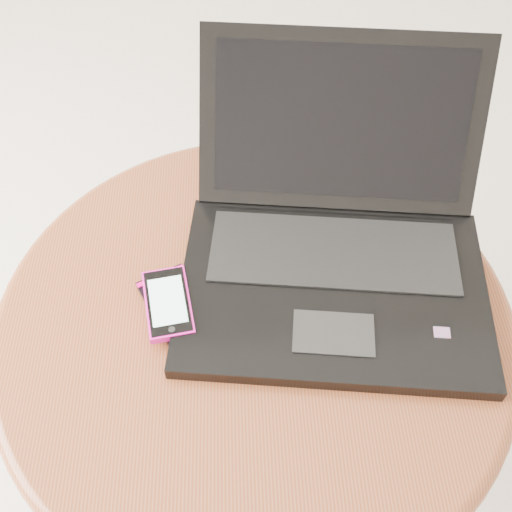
{
  "coord_description": "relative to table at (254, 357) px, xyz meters",
  "views": [
    {
      "loc": [
        -0.08,
        -0.41,
        1.2
      ],
      "look_at": [
        -0.06,
        0.07,
        0.59
      ],
      "focal_mm": 44.09,
      "sensor_mm": 36.0,
      "label": 1
    }
  ],
  "objects": [
    {
      "name": "table",
      "position": [
        0.0,
        0.0,
        0.0
      ],
      "size": [
        0.67,
        0.67,
        0.53
      ],
      "color": "brown",
      "rests_on": "ground"
    },
    {
      "name": "laptop",
      "position": [
        0.11,
        0.08,
        0.16
      ],
      "size": [
        0.43,
        0.44,
        0.23
      ],
      "color": "black",
      "rests_on": "table"
    },
    {
      "name": "phone_black",
      "position": [
        -0.09,
        0.0,
        0.12
      ],
      "size": [
        0.12,
        0.14,
        0.01
      ],
      "color": "black",
      "rests_on": "table"
    },
    {
      "name": "phone_pink",
      "position": [
        -0.11,
        0.01,
        0.13
      ],
      "size": [
        0.07,
        0.11,
        0.01
      ],
      "color": "#E8179D",
      "rests_on": "phone_black"
    }
  ]
}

